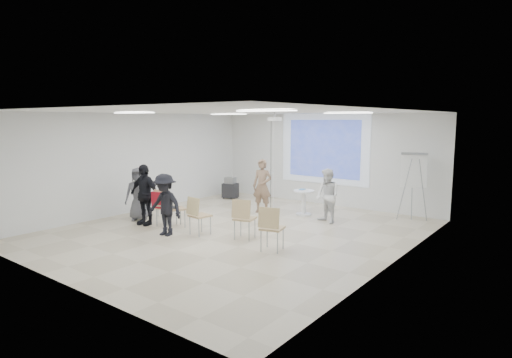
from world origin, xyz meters
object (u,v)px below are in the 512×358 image
Objects in this scene: player_right at (328,193)px; flipchart_easel at (414,171)px; chair_left_mid at (165,204)px; chair_left_inner at (172,206)px; chair_center at (197,213)px; audience_outer at (138,191)px; av_cart at (230,189)px; player_left at (262,183)px; audience_mid at (165,201)px; chair_right_far at (271,225)px; laptop at (176,207)px; chair_right_inner at (243,216)px; audience_left at (144,190)px; pedestal_table at (304,201)px; chair_far_left at (147,199)px.

player_right is 2.50m from flipchart_easel.
chair_left_inner is at bearing -6.43° from chair_left_mid.
audience_outer is at bearing -175.86° from chair_center.
chair_left_mid is 1.31× the size of av_cart.
audience_mid is at bearing -110.61° from player_left.
av_cart is at bearing 107.01° from audience_mid.
audience_mid is at bearing 174.79° from chair_right_far.
player_right is at bearing -160.87° from flipchart_easel.
chair_right_far is (3.51, -0.09, -0.00)m from chair_left_mid.
player_right is at bearing -111.32° from laptop.
audience_mid reaches higher than chair_left_mid.
chair_right_inner is (2.46, 0.27, -0.01)m from chair_left_mid.
audience_mid is at bearing -56.60° from chair_left_mid.
flipchart_easel reaches higher than audience_left.
player_left is at bearing 53.60° from chair_left_mid.
chair_center is 0.96× the size of chair_right_far.
chair_right_far is 1.30× the size of av_cart.
flipchart_easel is at bearing 8.39° from player_left.
audience_left is 1.12× the size of audience_outer.
audience_left reaches higher than audience_outer.
laptop is at bearing 113.70° from audience_mid.
player_left is at bearing -80.29° from laptop.
chair_right_far is at bearing -42.59° from audience_outer.
flipchart_easel reaches higher than player_right.
chair_right_far is at bearing 7.94° from chair_center.
audience_left is (-0.86, -0.34, 0.41)m from laptop.
pedestal_table is at bearing 78.29° from chair_right_inner.
flipchart_easel is (2.52, 4.36, 0.82)m from chair_right_inner.
pedestal_table is 0.40× the size of flipchart_easel.
chair_far_left is 2.12m from audience_mid.
chair_center is (1.32, -0.11, -0.02)m from chair_left_mid.
laptop is 4.32m from av_cart.
flipchart_easel reaches higher than audience_mid.
audience_mid is at bearing -169.77° from chair_right_inner.
flipchart_easel is (1.76, 1.68, 0.58)m from player_right.
chair_left_mid is 4.36m from av_cart.
laptop is (-1.04, 0.25, -0.04)m from chair_center.
audience_left reaches higher than player_left.
player_left reaches higher than audience_mid.
chair_left_mid is 0.70m from audience_left.
chair_center reaches higher than laptop.
chair_center is at bearing -21.46° from chair_left_mid.
pedestal_table is 3.77m from laptop.
laptop is at bearing -113.55° from player_right.
audience_mid is (-0.33, -3.50, -0.06)m from player_left.
pedestal_table is 2.13× the size of laptop.
chair_right_far is at bearing -69.72° from pedestal_table.
chair_center is at bearing 16.68° from chair_left_inner.
audience_left is at bearing 172.92° from chair_right_inner.
player_left is 2.19m from player_right.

